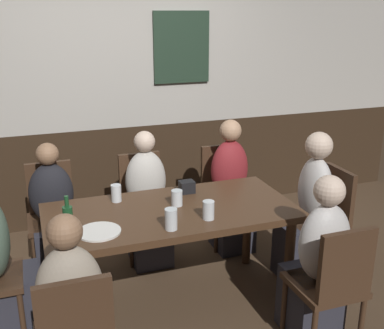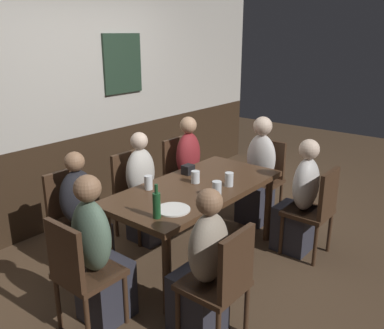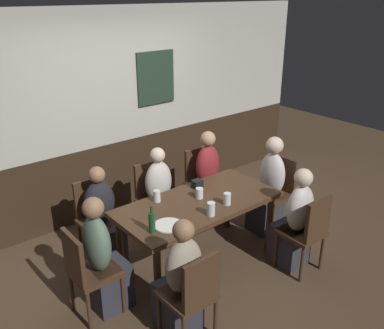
{
  "view_description": "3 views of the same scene",
  "coord_description": "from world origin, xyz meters",
  "px_view_note": "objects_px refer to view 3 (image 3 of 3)",
  "views": [
    {
      "loc": [
        -0.87,
        -2.88,
        2.05
      ],
      "look_at": [
        0.2,
        0.14,
        1.0
      ],
      "focal_mm": 44.24,
      "sensor_mm": 36.0,
      "label": 1
    },
    {
      "loc": [
        -2.7,
        -2.15,
        2.06
      ],
      "look_at": [
        0.07,
        0.1,
        0.9
      ],
      "focal_mm": 38.45,
      "sensor_mm": 36.0,
      "label": 2
    },
    {
      "loc": [
        -2.5,
        -2.94,
        2.76
      ],
      "look_at": [
        0.03,
        0.14,
        1.1
      ],
      "focal_mm": 39.38,
      "sensor_mm": 36.0,
      "label": 3
    }
  ],
  "objects_px": {
    "chair_right_far": "(201,178)",
    "condiment_caddy": "(197,184)",
    "person_head_west": "(104,263)",
    "person_right_far": "(210,183)",
    "chair_left_near": "(193,293)",
    "person_right_near": "(294,225)",
    "person_left_near": "(180,286)",
    "plate_white_large": "(168,225)",
    "chair_right_near": "(307,230)",
    "person_mid_far": "(161,202)",
    "chair_head_east": "(277,189)",
    "chair_head_west": "(87,269)",
    "beer_bottle_green": "(152,222)",
    "pint_glass_amber": "(157,197)",
    "tumbler_water": "(211,210)",
    "beer_glass_half": "(199,194)",
    "chair_left_far": "(96,215)",
    "chair_mid_far": "(153,195)",
    "dining_table": "(198,209)",
    "highball_clear": "(227,200)",
    "person_head_east": "(269,191)",
    "person_left_far": "(104,224)"
  },
  "relations": [
    {
      "from": "chair_right_far",
      "to": "condiment_caddy",
      "type": "xyz_separation_m",
      "value": [
        -0.55,
        -0.57,
        0.29
      ]
    },
    {
      "from": "person_head_west",
      "to": "person_right_far",
      "type": "bearing_deg",
      "value": 19.64
    },
    {
      "from": "chair_left_near",
      "to": "person_right_near",
      "type": "bearing_deg",
      "value": 6.14
    },
    {
      "from": "person_left_near",
      "to": "plate_white_large",
      "type": "bearing_deg",
      "value": 63.93
    },
    {
      "from": "chair_right_near",
      "to": "person_mid_far",
      "type": "relative_size",
      "value": 0.78
    },
    {
      "from": "chair_head_east",
      "to": "chair_right_near",
      "type": "distance_m",
      "value": 0.98
    },
    {
      "from": "person_mid_far",
      "to": "person_right_far",
      "type": "relative_size",
      "value": 0.97
    },
    {
      "from": "chair_head_west",
      "to": "chair_right_near",
      "type": "relative_size",
      "value": 1.0
    },
    {
      "from": "chair_left_near",
      "to": "chair_head_east",
      "type": "height_order",
      "value": "same"
    },
    {
      "from": "person_right_far",
      "to": "beer_bottle_green",
      "type": "xyz_separation_m",
      "value": [
        -1.46,
        -0.86,
        0.36
      ]
    },
    {
      "from": "chair_head_east",
      "to": "condiment_caddy",
      "type": "xyz_separation_m",
      "value": [
        -1.07,
        0.26,
        0.29
      ]
    },
    {
      "from": "person_head_west",
      "to": "plate_white_large",
      "type": "distance_m",
      "value": 0.67
    },
    {
      "from": "pint_glass_amber",
      "to": "tumbler_water",
      "type": "relative_size",
      "value": 0.91
    },
    {
      "from": "chair_left_near",
      "to": "beer_glass_half",
      "type": "distance_m",
      "value": 1.24
    },
    {
      "from": "plate_white_large",
      "to": "beer_bottle_green",
      "type": "bearing_deg",
      "value": 179.57
    },
    {
      "from": "chair_right_far",
      "to": "person_head_west",
      "type": "relative_size",
      "value": 0.76
    },
    {
      "from": "chair_head_west",
      "to": "tumbler_water",
      "type": "distance_m",
      "value": 1.26
    },
    {
      "from": "chair_head_west",
      "to": "beer_bottle_green",
      "type": "height_order",
      "value": "beer_bottle_green"
    },
    {
      "from": "pint_glass_amber",
      "to": "beer_bottle_green",
      "type": "distance_m",
      "value": 0.6
    },
    {
      "from": "chair_left_near",
      "to": "chair_left_far",
      "type": "relative_size",
      "value": 1.0
    },
    {
      "from": "chair_mid_far",
      "to": "person_right_far",
      "type": "height_order",
      "value": "person_right_far"
    },
    {
      "from": "beer_glass_half",
      "to": "person_mid_far",
      "type": "bearing_deg",
      "value": 95.56
    },
    {
      "from": "chair_right_far",
      "to": "person_left_near",
      "type": "relative_size",
      "value": 0.79
    },
    {
      "from": "person_mid_far",
      "to": "pint_glass_amber",
      "type": "xyz_separation_m",
      "value": [
        -0.33,
        -0.4,
        0.33
      ]
    },
    {
      "from": "pint_glass_amber",
      "to": "person_mid_far",
      "type": "bearing_deg",
      "value": 50.47
    },
    {
      "from": "dining_table",
      "to": "chair_left_near",
      "type": "xyz_separation_m",
      "value": [
        -0.76,
        -0.83,
        -0.16
      ]
    },
    {
      "from": "person_left_near",
      "to": "plate_white_large",
      "type": "xyz_separation_m",
      "value": [
        0.23,
        0.47,
        0.28
      ]
    },
    {
      "from": "person_mid_far",
      "to": "highball_clear",
      "type": "height_order",
      "value": "person_mid_far"
    },
    {
      "from": "tumbler_water",
      "to": "highball_clear",
      "type": "relative_size",
      "value": 1.09
    },
    {
      "from": "person_left_near",
      "to": "person_head_east",
      "type": "height_order",
      "value": "person_head_east"
    },
    {
      "from": "tumbler_water",
      "to": "chair_right_far",
      "type": "bearing_deg",
      "value": 53.03
    },
    {
      "from": "chair_right_far",
      "to": "person_right_near",
      "type": "relative_size",
      "value": 0.78
    },
    {
      "from": "person_right_far",
      "to": "tumbler_water",
      "type": "xyz_separation_m",
      "value": [
        -0.85,
        -0.96,
        0.31
      ]
    },
    {
      "from": "plate_white_large",
      "to": "condiment_caddy",
      "type": "relative_size",
      "value": 2.47
    },
    {
      "from": "dining_table",
      "to": "highball_clear",
      "type": "distance_m",
      "value": 0.33
    },
    {
      "from": "person_head_east",
      "to": "plate_white_large",
      "type": "relative_size",
      "value": 4.38
    },
    {
      "from": "chair_head_west",
      "to": "tumbler_water",
      "type": "height_order",
      "value": "chair_head_west"
    },
    {
      "from": "condiment_caddy",
      "to": "dining_table",
      "type": "bearing_deg",
      "value": -128.13
    },
    {
      "from": "beer_bottle_green",
      "to": "person_mid_far",
      "type": "bearing_deg",
      "value": 50.65
    },
    {
      "from": "chair_head_east",
      "to": "person_left_far",
      "type": "bearing_deg",
      "value": 161.89
    },
    {
      "from": "chair_head_west",
      "to": "person_head_west",
      "type": "distance_m",
      "value": 0.16
    },
    {
      "from": "person_head_east",
      "to": "person_right_near",
      "type": "height_order",
      "value": "person_head_east"
    },
    {
      "from": "beer_bottle_green",
      "to": "condiment_caddy",
      "type": "distance_m",
      "value": 1.02
    },
    {
      "from": "chair_mid_far",
      "to": "beer_bottle_green",
      "type": "relative_size",
      "value": 3.3
    },
    {
      "from": "person_head_east",
      "to": "chair_right_near",
      "type": "bearing_deg",
      "value": -113.38
    },
    {
      "from": "person_head_west",
      "to": "condiment_caddy",
      "type": "xyz_separation_m",
      "value": [
        1.32,
        0.26,
        0.3
      ]
    },
    {
      "from": "dining_table",
      "to": "person_right_near",
      "type": "xyz_separation_m",
      "value": [
        0.76,
        -0.67,
        -0.18
      ]
    },
    {
      "from": "person_head_west",
      "to": "person_head_east",
      "type": "height_order",
      "value": "person_head_east"
    },
    {
      "from": "dining_table",
      "to": "chair_head_east",
      "type": "distance_m",
      "value": 1.29
    },
    {
      "from": "person_right_near",
      "to": "chair_right_far",
      "type": "bearing_deg",
      "value": 90.0
    }
  ]
}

